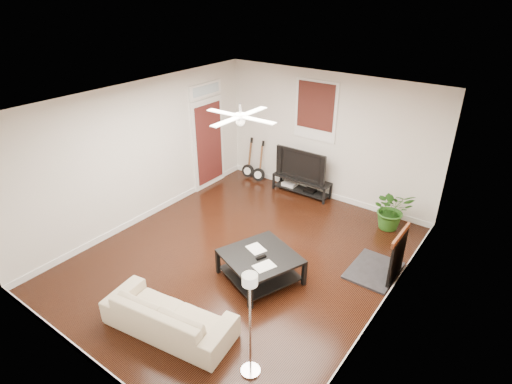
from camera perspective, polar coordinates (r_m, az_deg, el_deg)
room at (r=6.81m, az=-1.99°, el=0.63°), size 5.01×6.01×2.81m
brick_accent at (r=6.66m, az=20.80°, el=-1.94°), size 0.02×2.20×2.80m
fireplace at (r=7.19m, az=17.39°, el=-7.87°), size 0.80×1.10×0.92m
window_back at (r=9.11m, az=8.19°, el=11.00°), size 1.00×0.06×1.30m
door_left at (r=9.69m, az=-6.59°, el=7.73°), size 0.08×1.00×2.50m
tv_stand at (r=9.64m, az=6.25°, el=0.84°), size 1.38×0.37×0.39m
tv at (r=9.43m, az=6.48°, el=3.89°), size 1.24×0.16×0.71m
coffee_table at (r=6.93m, az=0.58°, el=-10.23°), size 1.42×1.42×0.46m
sofa at (r=6.15m, az=-11.89°, el=-16.15°), size 1.98×1.01×0.55m
floor_lamp at (r=5.17m, az=-0.80°, el=-17.97°), size 0.29×0.29×1.54m
potted_plant at (r=8.58m, az=18.17°, el=-2.26°), size 1.00×0.98×0.84m
guitar_left at (r=10.26m, az=-1.13°, el=4.61°), size 0.35×0.27×1.02m
guitar_right at (r=10.04m, az=0.36°, el=4.11°), size 0.36×0.30×1.02m
ceiling_fan at (r=6.37m, az=-2.16°, el=10.34°), size 1.24×1.24×0.32m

